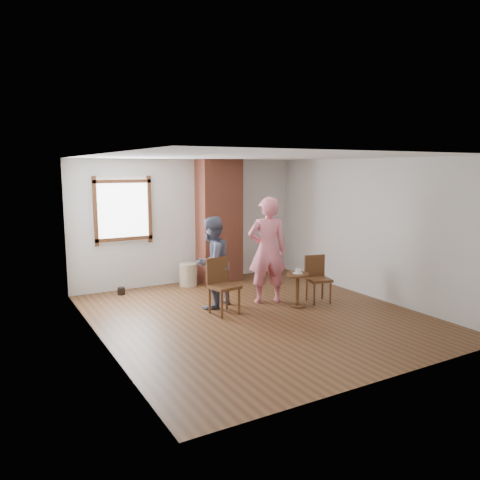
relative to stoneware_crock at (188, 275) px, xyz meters
name	(u,v)px	position (x,y,z in m)	size (l,w,h in m)	color
ground	(256,316)	(0.18, -2.40, -0.23)	(5.50, 5.50, 0.00)	brown
room_shell	(235,204)	(0.12, -1.79, 1.57)	(5.04, 5.52, 2.62)	silver
brick_chimney	(219,221)	(0.78, 0.10, 1.07)	(0.90, 0.50, 2.60)	#AB563C
stoneware_crock	(188,275)	(0.00, 0.00, 0.00)	(0.36, 0.36, 0.47)	#C6B68F
dark_pot	(121,291)	(-1.40, 0.00, -0.16)	(0.14, 0.14, 0.14)	black
dining_chair_left	(222,282)	(-0.24, -1.97, 0.29)	(0.49, 0.49, 0.93)	brown
dining_chair_right	(317,276)	(1.59, -2.22, 0.24)	(0.47, 0.47, 0.84)	brown
side_table	(297,284)	(1.08, -2.32, 0.17)	(0.40, 0.40, 0.60)	brown
cake_plate	(298,273)	(1.08, -2.32, 0.37)	(0.18, 0.18, 0.01)	white
cake_slice	(298,271)	(1.09, -2.32, 0.40)	(0.08, 0.07, 0.06)	white
man	(212,262)	(-0.23, -1.59, 0.56)	(0.78, 0.60, 1.60)	#161C3D
person_pink	(267,250)	(0.76, -1.82, 0.72)	(0.70, 0.46, 1.92)	pink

